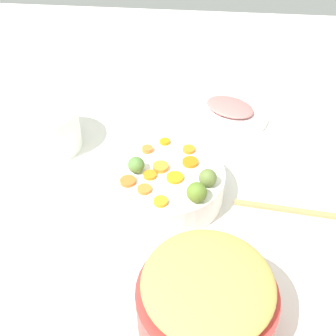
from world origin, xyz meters
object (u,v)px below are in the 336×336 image
ham_plate (223,114)px  metal_pot (205,311)px  serving_bowl_carrots (168,183)px  casserole_dish (44,129)px  wooden_spoon (328,215)px

ham_plate → metal_pot: bearing=-92.7°
serving_bowl_carrots → casserole_dish: 0.39m
wooden_spoon → metal_pot: bearing=-132.6°
wooden_spoon → ham_plate: 0.46m
casserole_dish → ham_plate: 0.52m
serving_bowl_carrots → ham_plate: (0.13, 0.36, -0.03)m
serving_bowl_carrots → metal_pot: 0.34m
metal_pot → ham_plate: bearing=87.3°
serving_bowl_carrots → casserole_dish: size_ratio=1.41×
wooden_spoon → casserole_dish: casserole_dish is taller
wooden_spoon → ham_plate: bearing=121.6°
serving_bowl_carrots → casserole_dish: (-0.35, 0.16, 0.02)m
metal_pot → casserole_dish: (-0.45, 0.48, -0.01)m
casserole_dish → ham_plate: size_ratio=0.70×
metal_pot → ham_plate: 0.69m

